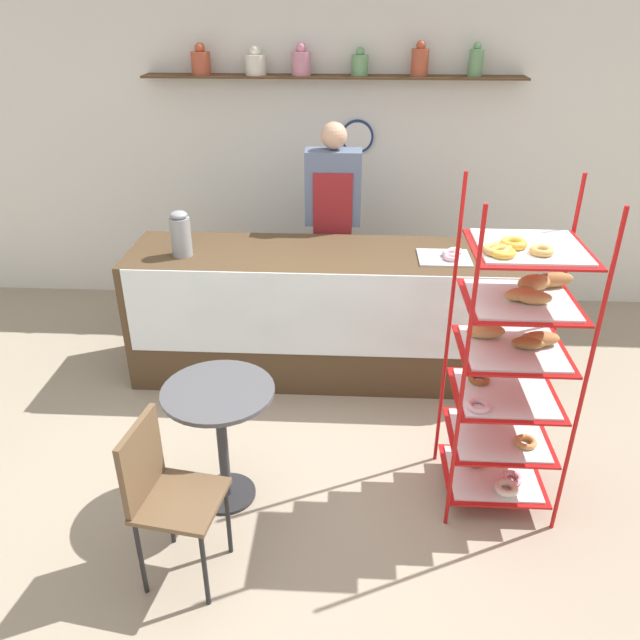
{
  "coord_description": "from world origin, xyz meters",
  "views": [
    {
      "loc": [
        0.18,
        -2.99,
        2.61
      ],
      "look_at": [
        0.0,
        0.41,
        0.83
      ],
      "focal_mm": 35.0,
      "sensor_mm": 36.0,
      "label": 1
    }
  ],
  "objects": [
    {
      "name": "ground_plane",
      "position": [
        0.0,
        0.0,
        0.0
      ],
      "size": [
        14.0,
        14.0,
        0.0
      ],
      "primitive_type": "plane",
      "color": "gray"
    },
    {
      "name": "back_wall",
      "position": [
        -0.0,
        2.54,
        1.37
      ],
      "size": [
        10.0,
        0.3,
        2.7
      ],
      "color": "white",
      "rests_on": "ground_plane"
    },
    {
      "name": "display_counter",
      "position": [
        0.0,
        1.17,
        0.49
      ],
      "size": [
        2.85,
        0.78,
        0.97
      ],
      "color": "#4C3823",
      "rests_on": "ground_plane"
    },
    {
      "name": "pastry_rack",
      "position": [
        1.04,
        -0.13,
        0.89
      ],
      "size": [
        0.61,
        0.56,
        1.83
      ],
      "color": "#B71414",
      "rests_on": "ground_plane"
    },
    {
      "name": "person_worker",
      "position": [
        0.03,
        1.76,
        0.97
      ],
      "size": [
        0.43,
        0.23,
        1.77
      ],
      "color": "#282833",
      "rests_on": "ground_plane"
    },
    {
      "name": "cafe_table",
      "position": [
        -0.51,
        -0.26,
        0.55
      ],
      "size": [
        0.61,
        0.61,
        0.74
      ],
      "color": "#262628",
      "rests_on": "ground_plane"
    },
    {
      "name": "cafe_chair",
      "position": [
        -0.68,
        -0.79,
        0.55
      ],
      "size": [
        0.43,
        0.43,
        0.89
      ],
      "rotation": [
        0.0,
        0.0,
        7.7
      ],
      "color": "black",
      "rests_on": "ground_plane"
    },
    {
      "name": "coffee_carafe",
      "position": [
        -1.01,
        1.07,
        1.13
      ],
      "size": [
        0.14,
        0.14,
        0.32
      ],
      "color": "gray",
      "rests_on": "display_counter"
    },
    {
      "name": "donut_tray_counter",
      "position": [
        0.86,
        1.11,
        0.99
      ],
      "size": [
        0.36,
        0.31,
        0.05
      ],
      "color": "silver",
      "rests_on": "display_counter"
    }
  ]
}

